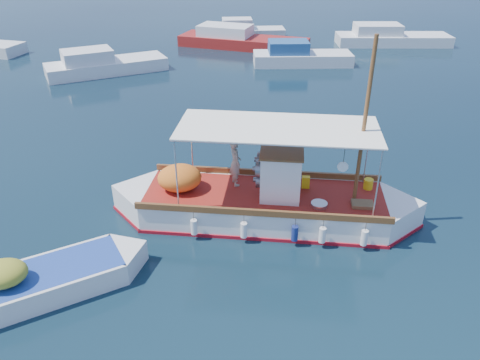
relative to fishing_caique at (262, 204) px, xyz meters
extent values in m
plane|color=black|center=(0.75, -0.08, -0.54)|extent=(160.00, 160.00, 0.00)
cube|color=white|center=(0.06, -0.02, -0.19)|extent=(8.05, 4.44, 1.12)
cube|color=white|center=(-3.64, 0.97, -0.19)|extent=(2.47, 2.47, 1.12)
cube|color=white|center=(3.75, -1.01, -0.19)|extent=(2.47, 2.47, 1.12)
cube|color=maroon|center=(0.06, -0.02, -0.52)|extent=(8.17, 4.55, 0.18)
cube|color=maroon|center=(0.06, -0.02, 0.35)|extent=(8.00, 4.25, 0.06)
cube|color=brown|center=(0.39, 1.22, 0.48)|extent=(7.52, 2.10, 0.20)
cube|color=brown|center=(-0.28, -1.26, 0.48)|extent=(7.52, 2.10, 0.20)
cube|color=white|center=(0.55, -0.15, 1.14)|extent=(1.53, 1.60, 1.53)
cube|color=brown|center=(0.55, -0.15, 1.94)|extent=(1.65, 1.72, 0.06)
cylinder|color=slate|center=(-0.18, -0.29, 1.45)|extent=(0.35, 0.55, 0.51)
cylinder|color=slate|center=(-0.01, 0.34, 1.45)|extent=(0.35, 0.55, 0.51)
cylinder|color=slate|center=(-0.09, 0.02, 0.89)|extent=(0.35, 0.55, 0.51)
cylinder|color=brown|center=(2.82, -0.76, 2.93)|extent=(0.15, 0.15, 5.10)
cylinder|color=brown|center=(2.03, -0.55, 2.52)|extent=(1.80, 0.55, 0.08)
cylinder|color=silver|center=(-2.12, 1.73, 1.52)|extent=(0.05, 0.05, 2.30)
cylinder|color=silver|center=(-2.70, -0.44, 1.52)|extent=(0.05, 0.05, 2.30)
cylinder|color=silver|center=(3.50, 0.22, 1.52)|extent=(0.05, 0.05, 2.30)
cylinder|color=silver|center=(2.92, -1.95, 1.52)|extent=(0.05, 0.05, 2.30)
cube|color=white|center=(0.40, -0.11, 2.69)|extent=(6.45, 3.92, 0.04)
ellipsoid|color=orange|center=(-2.61, 0.69, 0.80)|extent=(1.69, 1.54, 0.86)
cube|color=gold|center=(1.48, 0.18, 0.58)|extent=(0.29, 0.24, 0.41)
cylinder|color=gold|center=(3.49, -0.20, 0.55)|extent=(0.37, 0.37, 0.35)
cube|color=brown|center=(2.91, -1.20, 0.44)|extent=(0.76, 0.62, 0.12)
cylinder|color=#B2B2B2|center=(1.59, -1.01, 0.44)|extent=(0.62, 0.62, 0.12)
cylinder|color=white|center=(1.95, -1.63, 2.04)|extent=(0.30, 0.11, 0.31)
cylinder|color=white|center=(-2.29, -0.87, -0.08)|extent=(0.25, 0.25, 0.49)
cylinder|color=navy|center=(0.67, -1.66, -0.08)|extent=(0.25, 0.25, 0.49)
cylinder|color=white|center=(2.64, -2.19, -0.08)|extent=(0.25, 0.25, 0.49)
imported|color=#A79E8B|center=(-0.77, 0.77, 1.18)|extent=(0.47, 0.64, 1.60)
cube|color=white|center=(-6.46, -2.65, -0.31)|extent=(4.59, 3.06, 0.84)
cube|color=white|center=(-4.46, -1.91, -0.31)|extent=(1.56, 1.56, 0.84)
cube|color=#204095|center=(-6.46, -2.65, 0.09)|extent=(4.53, 2.88, 0.05)
ellipsoid|color=#9B9C2C|center=(-7.16, -2.91, 0.41)|extent=(1.50, 1.37, 0.61)
cube|color=silver|center=(-6.65, 18.23, -0.24)|extent=(7.89, 4.55, 1.00)
cube|color=silver|center=(-7.72, 17.89, 0.66)|extent=(3.48, 2.85, 0.80)
cube|color=maroon|center=(3.18, 23.82, -0.24)|extent=(10.13, 7.09, 1.00)
cube|color=silver|center=(1.86, 24.51, 0.66)|extent=(4.64, 3.95, 0.80)
cube|color=silver|center=(6.39, 18.26, -0.24)|extent=(6.86, 3.02, 1.00)
cube|color=#285387|center=(5.41, 18.38, 0.66)|extent=(2.87, 2.19, 0.80)
cube|color=silver|center=(15.09, 22.91, -0.24)|extent=(9.09, 3.95, 1.00)
cube|color=silver|center=(13.79, 23.11, 0.66)|extent=(3.82, 2.73, 0.80)
cube|color=silver|center=(4.09, 27.04, -0.24)|extent=(6.22, 2.47, 1.00)
cube|color=silver|center=(3.18, 27.11, 0.66)|extent=(2.56, 1.89, 0.80)
camera|label=1|loc=(-2.68, -12.73, 8.08)|focal=35.00mm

